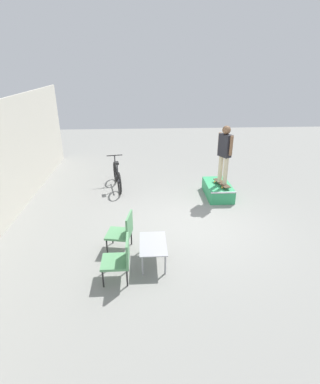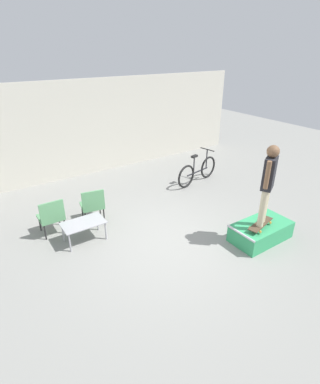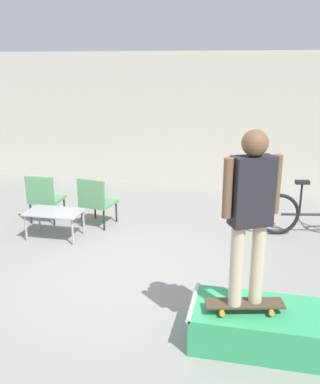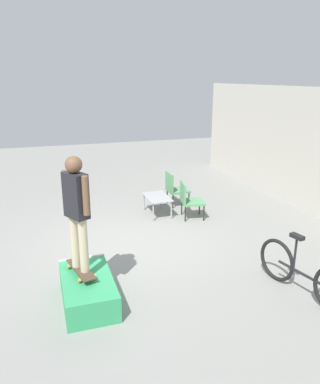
{
  "view_description": "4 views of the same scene",
  "coord_description": "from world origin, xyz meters",
  "px_view_note": "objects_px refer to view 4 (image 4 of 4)",
  "views": [
    {
      "loc": [
        -6.6,
        1.23,
        3.84
      ],
      "look_at": [
        0.09,
        0.85,
        0.9
      ],
      "focal_mm": 28.0,
      "sensor_mm": 36.0,
      "label": 1
    },
    {
      "loc": [
        -3.14,
        -4.38,
        3.86
      ],
      "look_at": [
        0.18,
        0.57,
        0.94
      ],
      "focal_mm": 28.0,
      "sensor_mm": 36.0,
      "label": 2
    },
    {
      "loc": [
        1.61,
        -4.9,
        2.75
      ],
      "look_at": [
        0.31,
        1.0,
        0.92
      ],
      "focal_mm": 40.0,
      "sensor_mm": 36.0,
      "label": 3
    },
    {
      "loc": [
        6.74,
        -1.52,
        3.23
      ],
      "look_at": [
        0.05,
        0.66,
        1.05
      ],
      "focal_mm": 35.0,
      "sensor_mm": 36.0,
      "label": 4
    }
  ],
  "objects_px": {
    "patio_chair_right": "(189,199)",
    "patio_chair_left": "(175,188)",
    "person_skater": "(76,205)",
    "skateboard_on_ramp": "(81,269)",
    "coffee_table": "(157,199)",
    "bicycle": "(304,273)",
    "skate_ramp_box": "(88,290)"
  },
  "relations": [
    {
      "from": "skateboard_on_ramp",
      "to": "patio_chair_right",
      "type": "distance_m",
      "value": 3.84
    },
    {
      "from": "skateboard_on_ramp",
      "to": "patio_chair_left",
      "type": "relative_size",
      "value": 0.91
    },
    {
      "from": "patio_chair_right",
      "to": "skate_ramp_box",
      "type": "bearing_deg",
      "value": 145.34
    },
    {
      "from": "skateboard_on_ramp",
      "to": "person_skater",
      "type": "relative_size",
      "value": 0.47
    },
    {
      "from": "skate_ramp_box",
      "to": "skateboard_on_ramp",
      "type": "height_order",
      "value": "skateboard_on_ramp"
    },
    {
      "from": "bicycle",
      "to": "person_skater",
      "type": "bearing_deg",
      "value": -118.53
    },
    {
      "from": "coffee_table",
      "to": "patio_chair_left",
      "type": "height_order",
      "value": "patio_chair_left"
    },
    {
      "from": "skate_ramp_box",
      "to": "person_skater",
      "type": "relative_size",
      "value": 0.79
    },
    {
      "from": "patio_chair_left",
      "to": "coffee_table",
      "type": "bearing_deg",
      "value": 127.58
    },
    {
      "from": "person_skater",
      "to": "bicycle",
      "type": "xyz_separation_m",
      "value": [
        0.99,
        3.21,
        -1.12
      ]
    },
    {
      "from": "skateboard_on_ramp",
      "to": "patio_chair_left",
      "type": "xyz_separation_m",
      "value": [
        -3.58,
        2.81,
        0.0
      ]
    },
    {
      "from": "skate_ramp_box",
      "to": "patio_chair_right",
      "type": "height_order",
      "value": "patio_chair_right"
    },
    {
      "from": "skate_ramp_box",
      "to": "coffee_table",
      "type": "height_order",
      "value": "coffee_table"
    },
    {
      "from": "skate_ramp_box",
      "to": "person_skater",
      "type": "xyz_separation_m",
      "value": [
        -0.14,
        -0.07,
        1.3
      ]
    },
    {
      "from": "skateboard_on_ramp",
      "to": "patio_chair_left",
      "type": "bearing_deg",
      "value": 128.27
    },
    {
      "from": "skateboard_on_ramp",
      "to": "coffee_table",
      "type": "distance_m",
      "value": 3.78
    },
    {
      "from": "patio_chair_right",
      "to": "patio_chair_left",
      "type": "bearing_deg",
      "value": 10.37
    },
    {
      "from": "patio_chair_right",
      "to": "bicycle",
      "type": "height_order",
      "value": "bicycle"
    },
    {
      "from": "patio_chair_left",
      "to": "bicycle",
      "type": "relative_size",
      "value": 0.5
    },
    {
      "from": "person_skater",
      "to": "patio_chair_left",
      "type": "height_order",
      "value": "person_skater"
    },
    {
      "from": "person_skater",
      "to": "patio_chair_right",
      "type": "height_order",
      "value": "person_skater"
    },
    {
      "from": "skateboard_on_ramp",
      "to": "patio_chair_left",
      "type": "height_order",
      "value": "patio_chair_left"
    },
    {
      "from": "person_skater",
      "to": "coffee_table",
      "type": "xyz_separation_m",
      "value": [
        -3.09,
        2.18,
        -1.1
      ]
    },
    {
      "from": "skate_ramp_box",
      "to": "coffee_table",
      "type": "distance_m",
      "value": 3.86
    },
    {
      "from": "person_skater",
      "to": "patio_chair_right",
      "type": "bearing_deg",
      "value": 104.97
    },
    {
      "from": "patio_chair_left",
      "to": "patio_chair_right",
      "type": "bearing_deg",
      "value": 179.75
    },
    {
      "from": "coffee_table",
      "to": "bicycle",
      "type": "distance_m",
      "value": 4.21
    },
    {
      "from": "coffee_table",
      "to": "patio_chair_left",
      "type": "xyz_separation_m",
      "value": [
        -0.49,
        0.63,
        0.08
      ]
    },
    {
      "from": "skate_ramp_box",
      "to": "person_skater",
      "type": "bearing_deg",
      "value": -155.04
    },
    {
      "from": "coffee_table",
      "to": "skate_ramp_box",
      "type": "bearing_deg",
      "value": -33.19
    },
    {
      "from": "skateboard_on_ramp",
      "to": "patio_chair_right",
      "type": "relative_size",
      "value": 0.91
    },
    {
      "from": "skate_ramp_box",
      "to": "bicycle",
      "type": "relative_size",
      "value": 0.77
    }
  ]
}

